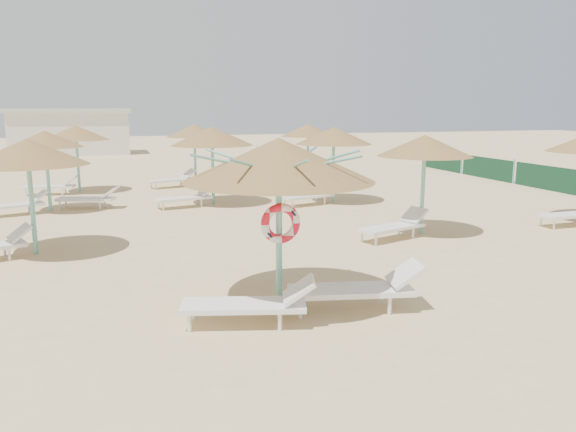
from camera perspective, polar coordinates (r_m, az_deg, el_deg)
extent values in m
plane|color=#D6B182|center=(9.98, 1.85, -8.84)|extent=(120.00, 120.00, 0.00)
cylinder|color=#6AB8AA|center=(9.58, -0.92, -2.12)|extent=(0.11, 0.11, 2.42)
cone|color=olive|center=(9.37, -0.95, 5.75)|extent=(3.22, 3.22, 0.73)
cylinder|color=#6AB8AA|center=(9.40, -0.94, 4.18)|extent=(0.20, 0.20, 0.12)
cylinder|color=#6AB8AA|center=(9.61, 3.32, 5.58)|extent=(1.46, 0.04, 0.37)
cylinder|color=#6AB8AA|center=(10.03, 1.10, 5.83)|extent=(1.06, 1.06, 0.37)
cylinder|color=#6AB8AA|center=(10.09, -2.13, 5.85)|extent=(0.04, 1.46, 0.37)
cylinder|color=#6AB8AA|center=(9.76, -4.79, 5.65)|extent=(1.06, 1.06, 0.37)
cylinder|color=#6AB8AA|center=(9.20, -5.41, 5.31)|extent=(1.46, 0.04, 0.37)
cylinder|color=#6AB8AA|center=(8.74, -3.30, 5.04)|extent=(1.06, 1.06, 0.37)
cylinder|color=#6AB8AA|center=(8.67, 0.42, 5.01)|extent=(0.04, 1.46, 0.37)
cylinder|color=#6AB8AA|center=(9.05, 3.19, 5.25)|extent=(1.06, 1.06, 0.37)
torus|color=red|center=(9.44, -0.76, -0.76)|extent=(0.69, 0.15, 0.69)
cylinder|color=white|center=(8.84, -10.00, -10.70)|extent=(0.06, 0.06, 0.29)
cylinder|color=white|center=(9.31, -9.59, -9.53)|extent=(0.06, 0.06, 0.29)
cylinder|color=white|center=(8.76, -0.83, -10.72)|extent=(0.06, 0.06, 0.29)
cylinder|color=white|center=(9.24, -0.92, -9.54)|extent=(0.06, 0.06, 0.29)
cube|color=white|center=(8.94, -4.54, -9.03)|extent=(2.05, 1.11, 0.08)
cube|color=white|center=(8.87, 1.12, -7.49)|extent=(0.64, 0.72, 0.37)
cylinder|color=white|center=(9.26, 1.28, -9.41)|extent=(0.07, 0.07, 0.31)
cylinder|color=white|center=(9.78, 0.89, -8.30)|extent=(0.07, 0.07, 0.31)
cylinder|color=white|center=(9.55, 10.28, -8.96)|extent=(0.07, 0.07, 0.31)
cylinder|color=white|center=(10.05, 9.42, -7.91)|extent=(0.07, 0.07, 0.31)
cube|color=white|center=(9.59, 6.36, -7.50)|extent=(2.18, 1.08, 0.09)
cube|color=white|center=(9.75, 11.81, -5.74)|extent=(0.65, 0.75, 0.40)
cylinder|color=#6AB8AA|center=(14.20, -24.56, 0.95)|extent=(0.11, 0.11, 2.30)
cone|color=olive|center=(14.06, -24.96, 5.93)|extent=(2.68, 2.68, 0.60)
cylinder|color=#6AB8AA|center=(14.08, -24.88, 4.96)|extent=(0.20, 0.20, 0.12)
cylinder|color=white|center=(14.04, -26.47, -3.53)|extent=(0.06, 0.06, 0.28)
cylinder|color=white|center=(14.52, -26.84, -3.11)|extent=(0.06, 0.06, 0.28)
cube|color=white|center=(14.24, -25.62, -1.53)|extent=(0.66, 0.73, 0.36)
cylinder|color=#6AB8AA|center=(19.90, -23.20, 3.68)|extent=(0.11, 0.11, 2.30)
cone|color=olive|center=(19.80, -23.47, 7.20)|extent=(2.37, 2.37, 0.53)
cylinder|color=#6AB8AA|center=(19.81, -23.42, 6.54)|extent=(0.20, 0.20, 0.12)
cylinder|color=white|center=(19.64, -24.56, 0.50)|extent=(0.06, 0.06, 0.28)
cylinder|color=white|center=(20.13, -24.83, 0.71)|extent=(0.06, 0.06, 0.28)
cube|color=white|center=(19.77, -26.30, 0.95)|extent=(2.00, 1.17, 0.08)
cube|color=white|center=(19.87, -23.94, 1.89)|extent=(0.65, 0.72, 0.36)
cylinder|color=white|center=(20.32, -22.17, 1.00)|extent=(0.06, 0.06, 0.28)
cylinder|color=white|center=(20.77, -21.64, 1.24)|extent=(0.06, 0.06, 0.28)
cylinder|color=white|center=(19.83, -18.57, 1.02)|extent=(0.06, 0.06, 0.28)
cylinder|color=white|center=(20.30, -18.11, 1.26)|extent=(0.06, 0.06, 0.28)
cube|color=white|center=(20.22, -19.84, 1.64)|extent=(2.00, 1.17, 0.08)
cube|color=white|center=(19.90, -17.59, 2.34)|extent=(0.65, 0.72, 0.36)
cylinder|color=#6AB8AA|center=(24.10, -20.56, 5.00)|extent=(0.11, 0.11, 2.30)
cone|color=olive|center=(24.02, -20.76, 7.93)|extent=(2.55, 2.55, 0.57)
cylinder|color=#6AB8AA|center=(24.03, -20.72, 7.37)|extent=(0.20, 0.20, 0.12)
cylinder|color=white|center=(23.89, -25.08, 2.17)|extent=(0.06, 0.06, 0.28)
cylinder|color=white|center=(24.37, -24.75, 2.35)|extent=(0.06, 0.06, 0.28)
cylinder|color=white|center=(23.54, -21.94, 2.29)|extent=(0.06, 0.06, 0.28)
cylinder|color=white|center=(24.02, -21.66, 2.47)|extent=(0.06, 0.06, 0.28)
cube|color=white|center=(23.89, -23.11, 2.76)|extent=(1.97, 0.90, 0.08)
cube|color=white|center=(23.66, -21.16, 3.41)|extent=(0.57, 0.67, 0.36)
cylinder|color=#6AB8AA|center=(19.91, -7.65, 4.47)|extent=(0.11, 0.11, 2.30)
cone|color=olive|center=(19.81, -7.74, 8.06)|extent=(2.87, 2.87, 0.65)
cylinder|color=#6AB8AA|center=(19.83, -7.72, 7.34)|extent=(0.20, 0.20, 0.12)
cylinder|color=white|center=(19.03, -12.57, 0.93)|extent=(0.06, 0.06, 0.28)
cylinder|color=white|center=(19.50, -13.02, 1.15)|extent=(0.06, 0.06, 0.28)
cylinder|color=white|center=(19.47, -8.79, 1.29)|extent=(0.06, 0.06, 0.28)
cylinder|color=white|center=(19.93, -9.31, 1.50)|extent=(0.06, 0.06, 0.28)
cube|color=white|center=(19.48, -10.58, 1.77)|extent=(1.99, 1.03, 0.08)
cube|color=white|center=(19.74, -8.28, 2.67)|extent=(0.61, 0.69, 0.36)
cylinder|color=#6AB8AA|center=(24.94, -9.42, 5.73)|extent=(0.11, 0.11, 2.30)
cone|color=olive|center=(24.86, -9.50, 8.55)|extent=(2.42, 2.42, 0.54)
cylinder|color=#6AB8AA|center=(24.87, -9.49, 8.02)|extent=(0.20, 0.20, 0.12)
cylinder|color=white|center=(23.99, -13.26, 2.95)|extent=(0.06, 0.06, 0.28)
cylinder|color=white|center=(24.45, -13.71, 3.07)|extent=(0.06, 0.06, 0.28)
cylinder|color=white|center=(24.53, -10.35, 3.23)|extent=(0.06, 0.06, 0.28)
cylinder|color=white|center=(24.98, -10.84, 3.35)|extent=(0.06, 0.06, 0.28)
cube|color=white|center=(24.51, -11.78, 3.60)|extent=(2.00, 1.19, 0.08)
cube|color=white|center=(24.83, -10.00, 4.32)|extent=(0.65, 0.72, 0.36)
cylinder|color=white|center=(25.39, -8.86, 3.54)|extent=(0.06, 0.06, 0.28)
cylinder|color=white|center=(25.88, -8.66, 3.69)|extent=(0.06, 0.06, 0.28)
cylinder|color=white|center=(25.19, -5.83, 3.56)|extent=(0.06, 0.06, 0.28)
cylinder|color=white|center=(25.68, -5.69, 3.70)|extent=(0.06, 0.06, 0.28)
cube|color=white|center=(25.49, -6.99, 4.03)|extent=(2.00, 1.19, 0.08)
cube|color=white|center=(25.35, -5.10, 4.57)|extent=(0.65, 0.72, 0.36)
cylinder|color=#6AB8AA|center=(15.50, 13.51, 2.41)|extent=(0.11, 0.11, 2.30)
cone|color=olive|center=(15.37, 13.72, 6.97)|extent=(2.51, 2.51, 0.56)
cylinder|color=#6AB8AA|center=(15.38, 13.68, 6.10)|extent=(0.20, 0.20, 0.12)
cylinder|color=white|center=(14.08, 8.93, -2.45)|extent=(0.06, 0.06, 0.28)
cylinder|color=white|center=(14.43, 7.53, -2.09)|extent=(0.06, 0.06, 0.28)
cylinder|color=white|center=(15.04, 12.59, -1.72)|extent=(0.06, 0.06, 0.28)
cylinder|color=white|center=(15.37, 11.20, -1.39)|extent=(0.06, 0.06, 0.28)
cube|color=white|center=(14.77, 10.48, -1.15)|extent=(2.00, 1.20, 0.08)
cube|color=white|center=(15.34, 12.70, 0.12)|extent=(0.65, 0.72, 0.36)
cylinder|color=#6AB8AA|center=(20.26, 4.61, 4.65)|extent=(0.11, 0.11, 2.30)
cone|color=olive|center=(20.16, 4.67, 8.15)|extent=(2.72, 2.72, 0.61)
cylinder|color=#6AB8AA|center=(20.18, 4.66, 7.47)|extent=(0.20, 0.20, 0.12)
cylinder|color=white|center=(19.00, 0.47, 1.18)|extent=(0.06, 0.06, 0.28)
cylinder|color=white|center=(19.41, -0.35, 1.39)|extent=(0.06, 0.06, 0.28)
cylinder|color=white|center=(19.77, 3.74, 1.54)|extent=(0.06, 0.06, 0.28)
cylinder|color=white|center=(20.16, 2.89, 1.74)|extent=(0.06, 0.06, 0.28)
cube|color=white|center=(19.62, 2.02, 2.02)|extent=(2.00, 1.11, 0.08)
cube|color=white|center=(20.08, 4.01, 2.90)|extent=(0.63, 0.71, 0.36)
cylinder|color=#6AB8AA|center=(25.06, 2.03, 5.89)|extent=(0.11, 0.11, 2.30)
cone|color=olive|center=(24.98, 2.05, 8.71)|extent=(2.40, 2.40, 0.54)
cylinder|color=#6AB8AA|center=(24.99, 2.04, 8.18)|extent=(0.20, 0.20, 0.12)
cylinder|color=white|center=(23.99, -1.78, 3.24)|extent=(0.06, 0.06, 0.28)
cylinder|color=white|center=(24.47, -2.09, 3.39)|extent=(0.06, 0.06, 0.28)
cylinder|color=white|center=(24.38, 1.29, 3.37)|extent=(0.06, 0.06, 0.28)
cylinder|color=white|center=(24.85, 0.93, 3.51)|extent=(0.06, 0.06, 0.28)
cube|color=white|center=(24.43, -0.12, 3.81)|extent=(1.90, 0.62, 0.08)
cube|color=white|center=(24.66, 1.77, 4.43)|extent=(0.49, 0.60, 0.36)
cylinder|color=white|center=(17.44, 25.41, -0.79)|extent=(0.06, 0.06, 0.28)
cylinder|color=white|center=(17.79, 24.31, -0.48)|extent=(0.06, 0.06, 0.28)
cube|color=white|center=(18.14, 26.75, 0.09)|extent=(1.91, 0.66, 0.08)
cube|color=silver|center=(44.01, -21.14, 7.83)|extent=(8.00, 4.00, 3.00)
cube|color=beige|center=(43.97, -21.29, 9.94)|extent=(8.40, 4.40, 0.25)
cube|color=#194B32|center=(25.60, 24.88, 3.52)|extent=(0.08, 3.80, 1.00)
cube|color=#194B32|center=(28.68, 19.57, 4.61)|extent=(0.08, 3.80, 1.00)
cylinder|color=#6AB8AA|center=(27.18, 21.95, 4.23)|extent=(0.08, 0.08, 1.10)
cube|color=#194B32|center=(31.96, 15.30, 5.45)|extent=(0.08, 3.80, 1.00)
cylinder|color=#6AB8AA|center=(30.38, 17.22, 5.17)|extent=(0.08, 0.08, 1.10)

